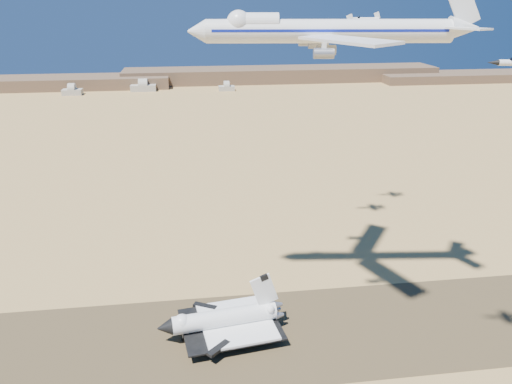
{
  "coord_description": "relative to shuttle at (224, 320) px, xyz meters",
  "views": [
    {
      "loc": [
        -6.67,
        -135.1,
        104.09
      ],
      "look_at": [
        12.76,
        8.0,
        48.1
      ],
      "focal_mm": 35.0,
      "sensor_mm": 36.0,
      "label": 1
    }
  ],
  "objects": [
    {
      "name": "ground",
      "position": [
        -1.28,
        -2.71,
        -5.56
      ],
      "size": [
        1200.0,
        1200.0,
        0.0
      ],
      "primitive_type": "plane",
      "color": "#AB8A4C",
      "rests_on": "ground"
    },
    {
      "name": "chase_jet_d",
      "position": [
        68.6,
        79.96,
        90.59
      ],
      "size": [
        15.01,
        8.03,
        3.74
      ],
      "rotation": [
        0.0,
        0.0,
        -0.04
      ],
      "color": "white"
    },
    {
      "name": "crew_c",
      "position": [
        8.66,
        -5.8,
        -4.53
      ],
      "size": [
        1.15,
        1.25,
        1.93
      ],
      "primitive_type": "imported",
      "rotation": [
        0.0,
        0.0,
        2.23
      ],
      "color": "orange",
      "rests_on": "runway"
    },
    {
      "name": "hangars",
      "position": [
        -65.28,
        475.72,
        -0.73
      ],
      "size": [
        200.5,
        29.5,
        30.0
      ],
      "color": "#ADA899",
      "rests_on": "ground"
    },
    {
      "name": "ridgeline",
      "position": [
        64.04,
        524.59,
        2.07
      ],
      "size": [
        960.0,
        90.0,
        18.0
      ],
      "color": "brown",
      "rests_on": "ground"
    },
    {
      "name": "shuttle",
      "position": [
        0.0,
        0.0,
        0.0
      ],
      "size": [
        42.08,
        29.5,
        20.67
      ],
      "rotation": [
        0.0,
        0.0,
        0.14
      ],
      "color": "white",
      "rests_on": "runway"
    },
    {
      "name": "chase_jet_c",
      "position": [
        50.87,
        63.35,
        89.91
      ],
      "size": [
        16.38,
        8.63,
        4.08
      ],
      "rotation": [
        0.0,
        0.0,
        -0.0
      ],
      "color": "white"
    },
    {
      "name": "runway",
      "position": [
        -1.28,
        -2.71,
        -5.53
      ],
      "size": [
        600.0,
        50.0,
        0.06
      ],
      "primitive_type": "cube",
      "color": "brown",
      "rests_on": "ground"
    },
    {
      "name": "crew_a",
      "position": [
        7.81,
        -7.82,
        -4.64
      ],
      "size": [
        0.46,
        0.65,
        1.71
      ],
      "primitive_type": "imported",
      "rotation": [
        0.0,
        0.0,
        1.49
      ],
      "color": "orange",
      "rests_on": "runway"
    },
    {
      "name": "carrier_747",
      "position": [
        31.43,
        11.59,
        89.78
      ],
      "size": [
        86.12,
        66.19,
        21.4
      ],
      "rotation": [
        0.0,
        0.0,
        -0.11
      ],
      "color": "white"
    },
    {
      "name": "crew_b",
      "position": [
        6.53,
        -6.1,
        -4.64
      ],
      "size": [
        0.91,
        0.94,
        1.71
      ],
      "primitive_type": "imported",
      "rotation": [
        0.0,
        0.0,
        2.3
      ],
      "color": "orange",
      "rests_on": "runway"
    }
  ]
}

